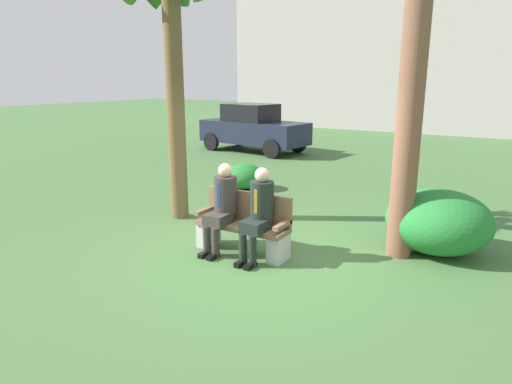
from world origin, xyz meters
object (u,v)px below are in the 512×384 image
object	(u,v)px
shrub_near_bench	(245,176)
building_backdrop	(392,22)
seated_man_right	(259,209)
palm_tree_tall	(171,16)
parked_car_near	(253,128)
park_bench	(244,226)
seated_man_left	(222,203)
shrub_mid_lawn	(438,221)

from	to	relation	value
shrub_near_bench	building_backdrop	size ratio (longest dim) A/B	0.06
seated_man_right	building_backdrop	distance (m)	21.21
palm_tree_tall	parked_car_near	distance (m)	8.44
park_bench	seated_man_left	world-z (taller)	seated_man_left
seated_man_right	shrub_mid_lawn	distance (m)	2.69
shrub_mid_lawn	parked_car_near	world-z (taller)	parked_car_near
parked_car_near	building_backdrop	bearing A→B (deg)	83.66
palm_tree_tall	shrub_mid_lawn	bearing A→B (deg)	8.36
building_backdrop	palm_tree_tall	bearing A→B (deg)	-85.08
building_backdrop	seated_man_left	bearing A→B (deg)	-80.56
seated_man_right	seated_man_left	bearing A→B (deg)	-179.99
building_backdrop	park_bench	bearing A→B (deg)	-79.68
seated_man_left	parked_car_near	size ratio (longest dim) A/B	0.33
park_bench	parked_car_near	bearing A→B (deg)	121.16
shrub_mid_lawn	building_backdrop	size ratio (longest dim) A/B	0.09
seated_man_right	shrub_mid_lawn	world-z (taller)	seated_man_right
park_bench	parked_car_near	size ratio (longest dim) A/B	0.36
palm_tree_tall	shrub_near_bench	distance (m)	4.13
seated_man_left	shrub_mid_lawn	bearing A→B (deg)	30.38
seated_man_left	palm_tree_tall	xyz separation A→B (m)	(-1.71, 0.96, 2.82)
park_bench	building_backdrop	bearing A→B (deg)	100.32
building_backdrop	shrub_near_bench	bearing A→B (deg)	-84.92
shrub_near_bench	shrub_mid_lawn	size ratio (longest dim) A/B	0.62
shrub_mid_lawn	seated_man_left	bearing A→B (deg)	-149.62
seated_man_right	shrub_near_bench	distance (m)	4.32
seated_man_left	seated_man_right	bearing A→B (deg)	0.01
seated_man_left	parked_car_near	distance (m)	9.60
seated_man_left	shrub_near_bench	xyz separation A→B (m)	(-1.88, 3.49, -0.44)
shrub_near_bench	parked_car_near	size ratio (longest dim) A/B	0.23
park_bench	palm_tree_tall	world-z (taller)	palm_tree_tall
park_bench	shrub_mid_lawn	bearing A→B (deg)	31.38
seated_man_right	building_backdrop	xyz separation A→B (m)	(-4.00, 20.28, 4.76)
seated_man_left	building_backdrop	bearing A→B (deg)	99.44
seated_man_right	palm_tree_tall	xyz separation A→B (m)	(-2.34, 0.96, 2.82)
seated_man_right	building_backdrop	size ratio (longest dim) A/B	0.08
shrub_near_bench	parked_car_near	bearing A→B (deg)	119.96
shrub_near_bench	building_backdrop	xyz separation A→B (m)	(-1.49, 16.78, 5.21)
palm_tree_tall	shrub_mid_lawn	xyz separation A→B (m)	(4.47, 0.66, -3.08)
park_bench	building_backdrop	size ratio (longest dim) A/B	0.09
park_bench	shrub_mid_lawn	xyz separation A→B (m)	(2.46, 1.50, 0.08)
seated_man_right	parked_car_near	world-z (taller)	parked_car_near
parked_car_near	building_backdrop	xyz separation A→B (m)	(1.32, 11.90, 4.67)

